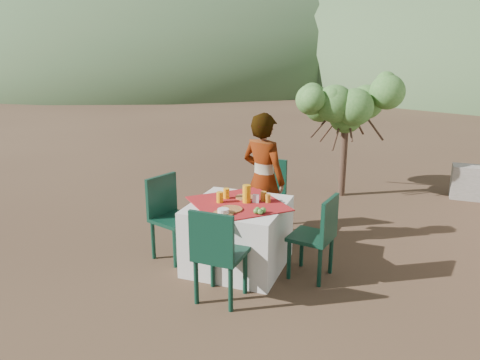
% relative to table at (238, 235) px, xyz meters
% --- Properties ---
extents(ground, '(160.00, 160.00, 0.00)m').
position_rel_table_xyz_m(ground, '(0.12, 0.21, -0.38)').
color(ground, '#382419').
rests_on(ground, ground).
extents(table, '(1.30, 1.30, 0.76)m').
position_rel_table_xyz_m(table, '(0.00, 0.00, 0.00)').
color(table, silver).
rests_on(table, ground).
extents(chair_far, '(0.51, 0.51, 0.99)m').
position_rel_table_xyz_m(chair_far, '(-0.01, 1.10, 0.17)').
color(chair_far, black).
rests_on(chair_far, ground).
extents(chair_near, '(0.47, 0.47, 0.98)m').
position_rel_table_xyz_m(chair_near, '(0.09, -0.81, 0.16)').
color(chair_near, black).
rests_on(chair_near, ground).
extents(chair_left, '(0.57, 0.57, 0.98)m').
position_rel_table_xyz_m(chair_left, '(-0.85, -0.03, 0.16)').
color(chair_left, black).
rests_on(chair_left, ground).
extents(chair_right, '(0.50, 0.50, 0.93)m').
position_rel_table_xyz_m(chair_right, '(0.90, 0.03, 0.14)').
color(chair_right, black).
rests_on(chair_right, ground).
extents(person, '(0.71, 0.59, 1.67)m').
position_rel_table_xyz_m(person, '(0.06, 0.73, 0.46)').
color(person, '#8C6651').
rests_on(person, ground).
extents(shrub_tree, '(1.51, 1.48, 1.78)m').
position_rel_table_xyz_m(shrub_tree, '(0.77, 3.11, 1.03)').
color(shrub_tree, '#3E2B1F').
rests_on(shrub_tree, ground).
extents(hill_near_left, '(40.00, 40.00, 16.00)m').
position_rel_table_xyz_m(hill_near_left, '(-17.88, 30.21, -0.38)').
color(hill_near_left, '#33522E').
rests_on(hill_near_left, ground).
extents(hill_far_center, '(60.00, 60.00, 24.00)m').
position_rel_table_xyz_m(hill_far_center, '(-3.88, 52.21, -0.38)').
color(hill_far_center, slate).
rests_on(hill_far_center, ground).
extents(plate_far, '(0.22, 0.22, 0.01)m').
position_rel_table_xyz_m(plate_far, '(0.01, 0.20, 0.39)').
color(plate_far, brown).
rests_on(plate_far, table).
extents(plate_near, '(0.25, 0.25, 0.01)m').
position_rel_table_xyz_m(plate_near, '(0.01, -0.24, 0.39)').
color(plate_near, brown).
rests_on(plate_near, table).
extents(glass_far, '(0.07, 0.07, 0.12)m').
position_rel_table_xyz_m(glass_far, '(-0.18, 0.11, 0.44)').
color(glass_far, orange).
rests_on(glass_far, table).
extents(glass_near, '(0.07, 0.07, 0.12)m').
position_rel_table_xyz_m(glass_near, '(-0.20, -0.05, 0.44)').
color(glass_near, orange).
rests_on(glass_near, table).
extents(juice_pitcher, '(0.09, 0.09, 0.20)m').
position_rel_table_xyz_m(juice_pitcher, '(0.08, 0.06, 0.48)').
color(juice_pitcher, orange).
rests_on(juice_pitcher, table).
extents(bowl_plate, '(0.22, 0.22, 0.01)m').
position_rel_table_xyz_m(bowl_plate, '(-0.02, -0.38, 0.39)').
color(bowl_plate, brown).
rests_on(bowl_plate, table).
extents(white_bowl, '(0.12, 0.12, 0.04)m').
position_rel_table_xyz_m(white_bowl, '(-0.02, -0.38, 0.42)').
color(white_bowl, silver).
rests_on(white_bowl, bowl_plate).
extents(jar_left, '(0.06, 0.06, 0.09)m').
position_rel_table_xyz_m(jar_left, '(0.31, 0.14, 0.43)').
color(jar_left, '#BB7921').
rests_on(jar_left, table).
extents(jar_right, '(0.07, 0.07, 0.11)m').
position_rel_table_xyz_m(jar_right, '(0.24, 0.18, 0.44)').
color(jar_right, '#BB7921').
rests_on(jar_right, table).
extents(napkin_holder, '(0.08, 0.06, 0.09)m').
position_rel_table_xyz_m(napkin_holder, '(0.18, 0.09, 0.43)').
color(napkin_holder, silver).
rests_on(napkin_holder, table).
extents(fruit_cluster, '(0.12, 0.11, 0.06)m').
position_rel_table_xyz_m(fruit_cluster, '(0.33, -0.23, 0.41)').
color(fruit_cluster, '#49812F').
rests_on(fruit_cluster, table).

